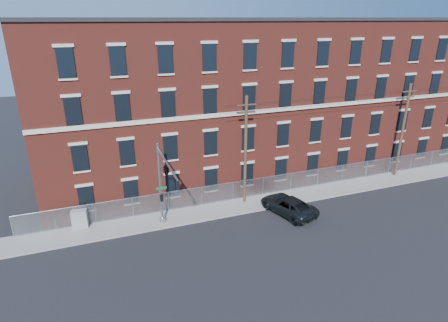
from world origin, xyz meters
name	(u,v)px	position (x,y,z in m)	size (l,w,h in m)	color
ground	(249,237)	(0.00, 0.00, 0.00)	(140.00, 140.00, 0.00)	black
sidewalk	(337,188)	(12.00, 5.00, 0.06)	(65.00, 3.00, 0.12)	gray
mill_building	(297,93)	(12.00, 13.93, 8.15)	(55.30, 14.32, 16.30)	maroon
chain_link_fence	(330,175)	(12.00, 6.30, 1.06)	(59.06, 0.06, 1.85)	#A5A8AD
traffic_signal_mast	(165,175)	(-6.00, 2.18, 5.39)	(0.90, 6.75, 7.00)	#9EA0A5
utility_pole_near	(246,149)	(2.00, 5.60, 5.34)	(1.80, 0.28, 10.00)	#483524
utility_pole_mid	(403,129)	(20.00, 5.60, 5.34)	(1.80, 0.28, 10.00)	#483524
overhead_wires	(409,93)	(20.00, 5.60, 9.12)	(40.00, 0.62, 0.62)	black
pickup_truck	(288,205)	(4.83, 2.37, 0.76)	(2.52, 5.47, 1.52)	black
utility_cabinet	(80,219)	(-12.51, 6.00, 0.89)	(1.24, 0.62, 1.54)	gray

